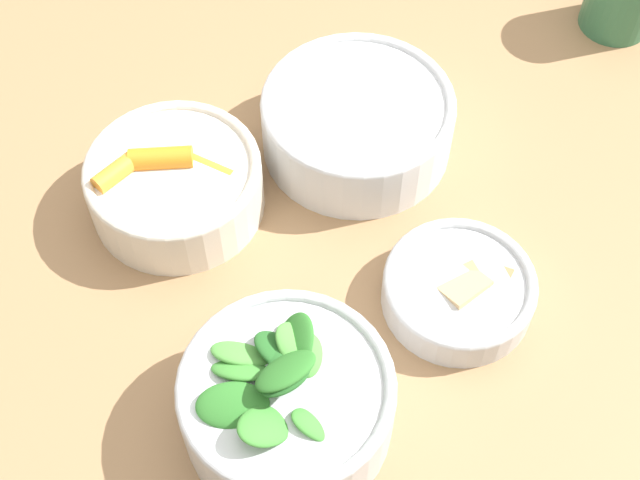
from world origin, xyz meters
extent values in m
plane|color=#4C4238|center=(0.00, 0.00, 0.00)|extent=(10.00, 10.00, 0.00)
cube|color=#99724C|center=(0.00, 0.00, 0.74)|extent=(1.09, 1.03, 0.03)
cube|color=olive|center=(0.49, 0.45, 0.36)|extent=(0.06, 0.06, 0.72)
cylinder|color=silver|center=(-0.14, 0.09, 0.78)|extent=(0.16, 0.16, 0.05)
torus|color=silver|center=(-0.14, 0.09, 0.80)|extent=(0.16, 0.16, 0.01)
cylinder|color=orange|center=(-0.11, 0.10, 0.79)|extent=(0.05, 0.04, 0.02)
cylinder|color=orange|center=(-0.14, 0.09, 0.79)|extent=(0.03, 0.05, 0.02)
cylinder|color=orange|center=(-0.12, 0.11, 0.79)|extent=(0.06, 0.05, 0.02)
cylinder|color=orange|center=(-0.11, 0.08, 0.80)|extent=(0.04, 0.06, 0.02)
cylinder|color=orange|center=(-0.17, 0.07, 0.79)|extent=(0.04, 0.06, 0.02)
cylinder|color=orange|center=(-0.14, 0.10, 0.81)|extent=(0.06, 0.05, 0.02)
cylinder|color=orange|center=(-0.18, 0.11, 0.81)|extent=(0.04, 0.03, 0.02)
cylinder|color=silver|center=(-0.18, -0.14, 0.78)|extent=(0.16, 0.16, 0.06)
torus|color=silver|center=(-0.18, -0.14, 0.81)|extent=(0.16, 0.16, 0.01)
ellipsoid|color=#3D8433|center=(-0.18, -0.18, 0.81)|extent=(0.04, 0.05, 0.03)
ellipsoid|color=#2D7028|center=(-0.18, -0.14, 0.83)|extent=(0.05, 0.03, 0.03)
ellipsoid|color=#3D8433|center=(-0.20, -0.11, 0.81)|extent=(0.05, 0.05, 0.03)
ellipsoid|color=#235B23|center=(-0.17, -0.12, 0.82)|extent=(0.05, 0.06, 0.03)
ellipsoid|color=#4C933D|center=(-0.19, -0.10, 0.81)|extent=(0.06, 0.06, 0.04)
ellipsoid|color=#235B23|center=(-0.17, -0.13, 0.82)|extent=(0.04, 0.05, 0.02)
ellipsoid|color=#2D7028|center=(-0.22, -0.13, 0.82)|extent=(0.06, 0.06, 0.02)
ellipsoid|color=#4C933D|center=(-0.17, -0.09, 0.80)|extent=(0.06, 0.05, 0.03)
ellipsoid|color=#4C933D|center=(-0.15, -0.13, 0.82)|extent=(0.05, 0.06, 0.04)
ellipsoid|color=#235B23|center=(-0.18, -0.15, 0.83)|extent=(0.04, 0.03, 0.02)
ellipsoid|color=#3D8433|center=(-0.21, -0.16, 0.82)|extent=(0.05, 0.04, 0.04)
ellipsoid|color=#2D7028|center=(-0.16, -0.12, 0.82)|extent=(0.06, 0.06, 0.05)
cylinder|color=silver|center=(0.03, 0.05, 0.78)|extent=(0.18, 0.18, 0.06)
torus|color=silver|center=(0.03, 0.05, 0.81)|extent=(0.18, 0.18, 0.01)
cylinder|color=brown|center=(0.03, 0.05, 0.77)|extent=(0.16, 0.16, 0.03)
ellipsoid|color=#8E5B3D|center=(0.07, 0.09, 0.80)|extent=(0.01, 0.01, 0.01)
ellipsoid|color=#AD7551|center=(0.09, 0.11, 0.80)|extent=(0.01, 0.01, 0.01)
ellipsoid|color=#8E5B3D|center=(0.04, 0.13, 0.79)|extent=(0.01, 0.01, 0.01)
ellipsoid|color=#8E5B3D|center=(0.06, 0.11, 0.79)|extent=(0.01, 0.01, 0.01)
ellipsoid|color=#8E5B3D|center=(0.06, 0.11, 0.80)|extent=(0.01, 0.01, 0.01)
ellipsoid|color=#A36B4C|center=(0.07, 0.11, 0.79)|extent=(0.01, 0.01, 0.01)
ellipsoid|color=#A36B4C|center=(-0.02, 0.10, 0.80)|extent=(0.01, 0.01, 0.01)
ellipsoid|color=#8E5B3D|center=(0.01, -0.01, 0.79)|extent=(0.01, 0.01, 0.01)
ellipsoid|color=#A36B4C|center=(0.08, 0.07, 0.79)|extent=(0.01, 0.01, 0.01)
ellipsoid|color=#A36B4C|center=(0.05, 0.12, 0.79)|extent=(0.01, 0.01, 0.01)
ellipsoid|color=#A36B4C|center=(-0.01, 0.11, 0.79)|extent=(0.01, 0.01, 0.01)
ellipsoid|color=#AD7551|center=(0.06, 0.06, 0.79)|extent=(0.01, 0.01, 0.01)
cylinder|color=#E0A88E|center=(0.02, 0.09, 0.80)|extent=(0.03, 0.03, 0.01)
cylinder|color=beige|center=(0.04, 0.02, 0.80)|extent=(0.03, 0.03, 0.01)
cylinder|color=silver|center=(0.00, -0.14, 0.77)|extent=(0.13, 0.13, 0.03)
torus|color=silver|center=(0.00, -0.14, 0.78)|extent=(0.13, 0.13, 0.01)
cube|color=tan|center=(0.02, -0.14, 0.77)|extent=(0.05, 0.05, 0.02)
cube|color=tan|center=(0.00, -0.14, 0.78)|extent=(0.05, 0.05, 0.01)
cube|color=tan|center=(0.00, -0.13, 0.78)|extent=(0.04, 0.05, 0.02)
camera|label=1|loc=(-0.32, -0.38, 1.41)|focal=50.00mm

